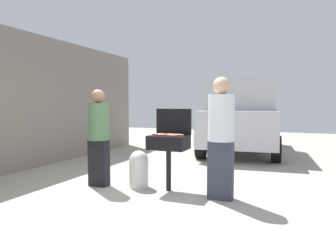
% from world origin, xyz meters
% --- Properties ---
extents(ground_plane, '(24.00, 24.00, 0.00)m').
position_xyz_m(ground_plane, '(0.00, 0.00, 0.00)').
color(ground_plane, '#9E998E').
extents(house_wall_side, '(0.24, 8.00, 2.90)m').
position_xyz_m(house_wall_side, '(-3.29, 1.00, 1.45)').
color(house_wall_side, slate).
rests_on(house_wall_side, ground).
extents(bbq_grill, '(0.60, 0.44, 0.89)m').
position_xyz_m(bbq_grill, '(0.20, 0.27, 0.75)').
color(bbq_grill, black).
rests_on(bbq_grill, ground).
extents(grill_lid_open, '(0.60, 0.05, 0.42)m').
position_xyz_m(grill_lid_open, '(0.20, 0.49, 1.10)').
color(grill_lid_open, black).
rests_on(grill_lid_open, bbq_grill).
extents(hot_dog_0, '(0.13, 0.03, 0.03)m').
position_xyz_m(hot_dog_0, '(0.24, 0.27, 0.90)').
color(hot_dog_0, '#B74C33').
rests_on(hot_dog_0, bbq_grill).
extents(hot_dog_1, '(0.13, 0.03, 0.03)m').
position_xyz_m(hot_dog_1, '(0.01, 0.21, 0.90)').
color(hot_dog_1, '#AD4228').
rests_on(hot_dog_1, bbq_grill).
extents(hot_dog_2, '(0.13, 0.04, 0.03)m').
position_xyz_m(hot_dog_2, '(0.18, 0.21, 0.90)').
color(hot_dog_2, '#B74C33').
rests_on(hot_dog_2, bbq_grill).
extents(hot_dog_3, '(0.13, 0.04, 0.03)m').
position_xyz_m(hot_dog_3, '(0.31, 0.20, 0.90)').
color(hot_dog_3, '#AD4228').
rests_on(hot_dog_3, bbq_grill).
extents(hot_dog_4, '(0.13, 0.04, 0.03)m').
position_xyz_m(hot_dog_4, '(0.15, 0.37, 0.90)').
color(hot_dog_4, '#B74C33').
rests_on(hot_dog_4, bbq_grill).
extents(hot_dog_5, '(0.13, 0.03, 0.03)m').
position_xyz_m(hot_dog_5, '(0.38, 0.25, 0.90)').
color(hot_dog_5, '#B74C33').
rests_on(hot_dog_5, bbq_grill).
extents(hot_dog_6, '(0.13, 0.04, 0.03)m').
position_xyz_m(hot_dog_6, '(0.11, 0.17, 0.90)').
color(hot_dog_6, '#C6593D').
rests_on(hot_dog_6, bbq_grill).
extents(hot_dog_7, '(0.13, 0.03, 0.03)m').
position_xyz_m(hot_dog_7, '(0.32, 0.37, 0.90)').
color(hot_dog_7, '#AD4228').
rests_on(hot_dog_7, bbq_grill).
extents(hot_dog_8, '(0.13, 0.03, 0.03)m').
position_xyz_m(hot_dog_8, '(0.06, 0.33, 0.90)').
color(hot_dog_8, '#B74C33').
rests_on(hot_dog_8, bbq_grill).
extents(hot_dog_9, '(0.13, 0.04, 0.03)m').
position_xyz_m(hot_dog_9, '(0.29, 0.15, 0.90)').
color(hot_dog_9, '#C6593D').
rests_on(hot_dog_9, bbq_grill).
extents(hot_dog_10, '(0.13, 0.03, 0.03)m').
position_xyz_m(hot_dog_10, '(0.22, 0.31, 0.90)').
color(hot_dog_10, '#C6593D').
rests_on(hot_dog_10, bbq_grill).
extents(hot_dog_11, '(0.13, 0.03, 0.03)m').
position_xyz_m(hot_dog_11, '(0.02, 0.25, 0.90)').
color(hot_dog_11, '#B74C33').
rests_on(hot_dog_11, bbq_grill).
extents(hot_dog_12, '(0.13, 0.04, 0.03)m').
position_xyz_m(hot_dog_12, '(0.02, 0.28, 0.90)').
color(hot_dog_12, '#C6593D').
rests_on(hot_dog_12, bbq_grill).
extents(hot_dog_13, '(0.13, 0.04, 0.03)m').
position_xyz_m(hot_dog_13, '(0.38, 0.29, 0.90)').
color(hot_dog_13, '#AD4228').
rests_on(hot_dog_13, bbq_grill).
extents(propane_tank, '(0.32, 0.32, 0.62)m').
position_xyz_m(propane_tank, '(-0.33, 0.26, 0.32)').
color(propane_tank, silver).
rests_on(propane_tank, ground).
extents(person_left, '(0.34, 0.34, 1.63)m').
position_xyz_m(person_left, '(-1.00, 0.10, 0.88)').
color(person_left, black).
rests_on(person_left, ground).
extents(person_right, '(0.37, 0.37, 1.77)m').
position_xyz_m(person_right, '(1.06, 0.14, 0.96)').
color(person_right, '#333847').
rests_on(person_right, ground).
extents(parked_minivan, '(2.35, 4.55, 2.02)m').
position_xyz_m(parked_minivan, '(0.62, 4.88, 1.03)').
color(parked_minivan, '#B7B7BC').
rests_on(parked_minivan, ground).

